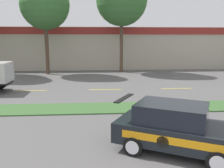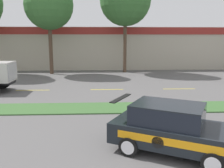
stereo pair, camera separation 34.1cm
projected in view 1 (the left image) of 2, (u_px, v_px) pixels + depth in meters
name	position (u px, v px, depth m)	size (l,w,h in m)	color
grass_verge	(130.00, 107.00, 13.48)	(120.00, 2.12, 0.06)	#3D6633
centre_line_3	(30.00, 91.00, 17.98)	(2.40, 0.14, 0.01)	yellow
centre_line_4	(105.00, 90.00, 18.37)	(2.40, 0.14, 0.01)	yellow
centre_line_5	(177.00, 88.00, 18.75)	(2.40, 0.14, 0.01)	yellow
rally_car	(176.00, 127.00, 8.14)	(4.40, 3.51, 1.65)	black
store_building_backdrop	(87.00, 47.00, 34.96)	(35.51, 12.10, 5.05)	#BCB29E
tree_behind_centre	(45.00, 0.00, 25.17)	(5.00, 5.00, 10.83)	brown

